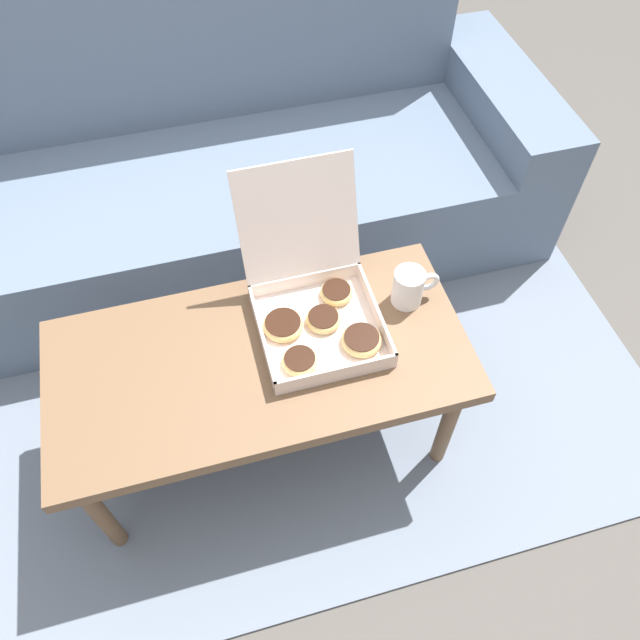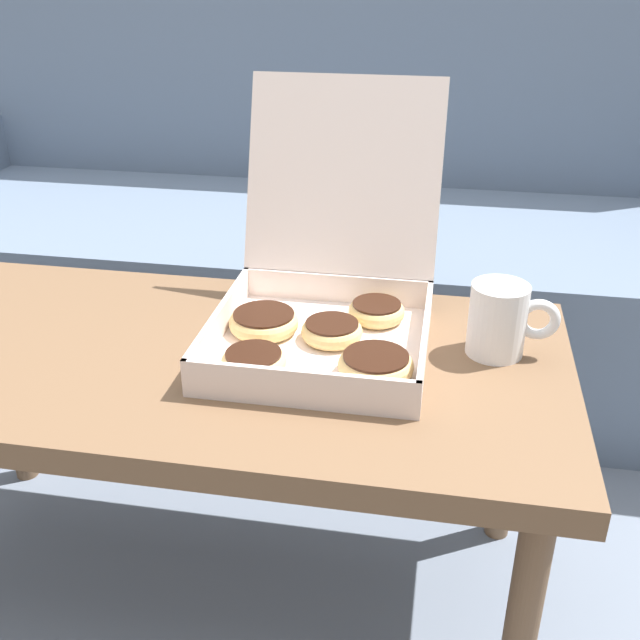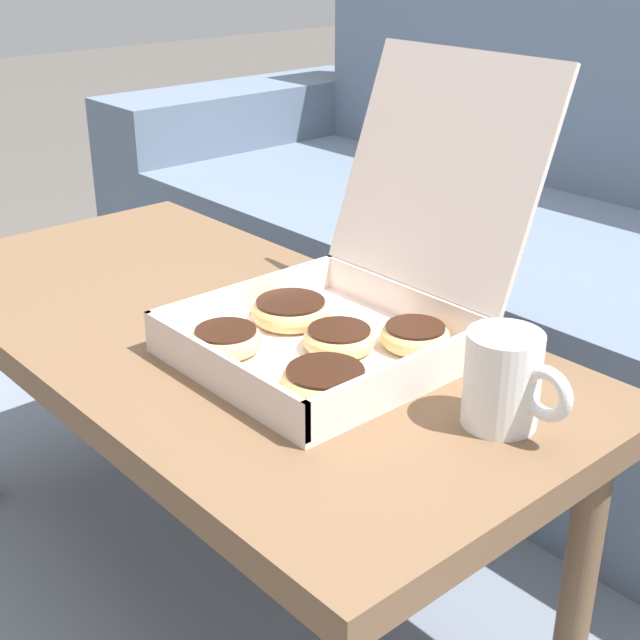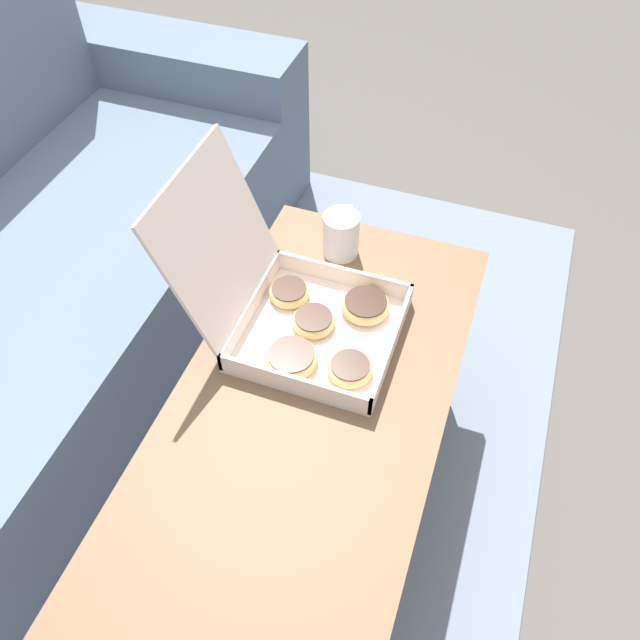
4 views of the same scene
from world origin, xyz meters
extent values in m
plane|color=#514C47|center=(0.00, 0.00, 0.00)|extent=(12.00, 12.00, 0.00)
cube|color=slate|center=(0.00, 0.30, 0.01)|extent=(2.51, 1.84, 0.01)
cube|color=slate|center=(0.00, 0.67, 0.20)|extent=(1.91, 0.65, 0.41)
cube|color=slate|center=(1.08, 0.77, 0.28)|extent=(0.24, 0.85, 0.56)
cube|color=brown|center=(0.00, -0.09, 0.44)|extent=(1.08, 0.52, 0.04)
cylinder|color=brown|center=(0.48, -0.29, 0.21)|extent=(0.04, 0.04, 0.42)
cylinder|color=brown|center=(0.48, 0.11, 0.21)|extent=(0.04, 0.04, 0.42)
cube|color=silver|center=(0.17, -0.05, 0.47)|extent=(0.31, 0.32, 0.01)
cube|color=silver|center=(0.17, -0.21, 0.50)|extent=(0.31, 0.01, 0.05)
cube|color=silver|center=(0.17, 0.10, 0.50)|extent=(0.31, 0.01, 0.05)
cube|color=silver|center=(0.02, -0.05, 0.50)|extent=(0.01, 0.32, 0.05)
cube|color=silver|center=(0.32, -0.05, 0.50)|extent=(0.01, 0.32, 0.05)
cube|color=silver|center=(0.17, 0.16, 0.67)|extent=(0.31, 0.12, 0.30)
torus|color=#E5BC75|center=(0.19, -0.03, 0.49)|extent=(0.09, 0.09, 0.03)
cylinder|color=black|center=(0.19, -0.03, 0.50)|extent=(0.08, 0.08, 0.01)
torus|color=#E5BC75|center=(0.09, -0.14, 0.49)|extent=(0.09, 0.09, 0.03)
cylinder|color=black|center=(0.09, -0.14, 0.50)|extent=(0.08, 0.08, 0.01)
torus|color=#E5BC75|center=(0.08, -0.03, 0.49)|extent=(0.11, 0.11, 0.03)
cylinder|color=black|center=(0.08, -0.03, 0.50)|extent=(0.09, 0.09, 0.01)
torus|color=#E5BC75|center=(0.26, -0.12, 0.49)|extent=(0.10, 0.10, 0.03)
cylinder|color=black|center=(0.26, -0.12, 0.50)|extent=(0.09, 0.09, 0.01)
torus|color=#E5BC75|center=(0.24, 0.04, 0.49)|extent=(0.09, 0.09, 0.03)
cylinder|color=black|center=(0.24, 0.04, 0.50)|extent=(0.08, 0.08, 0.01)
cylinder|color=white|center=(0.43, -0.01, 0.52)|extent=(0.08, 0.08, 0.11)
torus|color=white|center=(0.48, -0.01, 0.52)|extent=(0.06, 0.02, 0.06)
camera|label=1|loc=(-0.08, -0.96, 1.80)|focal=35.00mm
camera|label=2|loc=(0.34, -1.01, 1.01)|focal=42.00mm
camera|label=3|loc=(0.93, -0.72, 0.97)|focal=50.00mm
camera|label=4|loc=(-0.60, -0.33, 1.49)|focal=35.00mm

